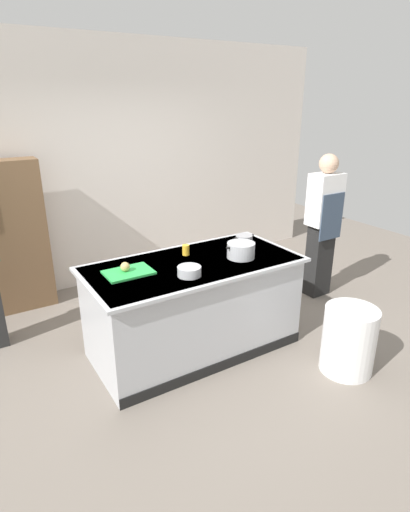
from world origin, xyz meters
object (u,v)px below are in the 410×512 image
at_px(mixing_bowl, 189,271).
at_px(juice_cup, 186,250).
at_px(onion, 125,267).
at_px(person_chef, 323,223).
at_px(trash_bin, 349,340).
at_px(stock_pot, 241,250).
at_px(sauce_pan, 244,240).

bearing_deg(mixing_bowl, juice_cup, 63.84).
distance_m(onion, mixing_bowl, 0.55).
height_order(onion, person_chef, person_chef).
xyz_separation_m(onion, mixing_bowl, (0.44, -0.33, -0.02)).
height_order(trash_bin, person_chef, person_chef).
bearing_deg(trash_bin, person_chef, 53.56).
xyz_separation_m(juice_cup, person_chef, (1.88, 0.03, -0.04)).
bearing_deg(onion, person_chef, 3.25).
height_order(juice_cup, person_chef, person_chef).
distance_m(stock_pot, person_chef, 1.52).
xyz_separation_m(mixing_bowl, juice_cup, (0.22, 0.44, 0.01)).
bearing_deg(onion, sauce_pan, 2.30).
height_order(onion, mixing_bowl, onion).
bearing_deg(sauce_pan, juice_cup, 174.60).
xyz_separation_m(onion, trash_bin, (1.60, -1.12, -0.66)).
bearing_deg(onion, stock_pot, -11.59).
relative_size(mixing_bowl, juice_cup, 2.02).
distance_m(sauce_pan, person_chef, 1.24).
height_order(juice_cup, trash_bin, juice_cup).
relative_size(trash_bin, person_chef, 0.35).
bearing_deg(mixing_bowl, trash_bin, -34.24).
bearing_deg(juice_cup, onion, -170.23).
relative_size(juice_cup, trash_bin, 0.16).
bearing_deg(onion, mixing_bowl, -37.10).
distance_m(stock_pot, juice_cup, 0.52).
distance_m(stock_pot, mixing_bowl, 0.63).
relative_size(stock_pot, person_chef, 0.19).
bearing_deg(mixing_bowl, person_chef, 12.78).
bearing_deg(stock_pot, mixing_bowl, -169.65).
relative_size(juice_cup, person_chef, 0.06).
relative_size(sauce_pan, juice_cup, 2.36).
distance_m(mixing_bowl, person_chef, 2.15).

